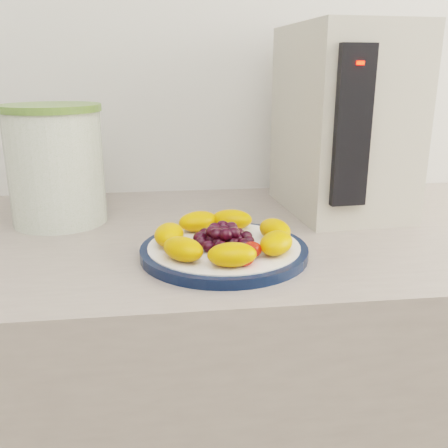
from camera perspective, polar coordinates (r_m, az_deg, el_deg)
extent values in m
cube|color=silver|center=(1.14, -5.28, 23.93)|extent=(3.50, 0.02, 2.60)
cube|color=gray|center=(1.09, -3.23, -23.87)|extent=(3.50, 0.60, 0.90)
cylinder|color=black|center=(0.75, 0.00, -3.12)|extent=(0.25, 0.25, 0.01)
cylinder|color=white|center=(0.75, 0.00, -3.04)|extent=(0.23, 0.23, 0.02)
cylinder|color=#3F611A|center=(0.94, -18.63, 6.05)|extent=(0.22, 0.22, 0.20)
cylinder|color=olive|center=(0.92, -19.26, 12.43)|extent=(0.22, 0.22, 0.01)
cube|color=#BEB7A5|center=(0.99, 13.40, 11.37)|extent=(0.22, 0.29, 0.35)
cube|color=black|center=(0.84, 14.43, 10.65)|extent=(0.06, 0.02, 0.26)
cube|color=#FF0C05|center=(0.83, 15.30, 17.34)|extent=(0.01, 0.01, 0.01)
ellipsoid|color=orange|center=(0.77, 5.83, -0.67)|extent=(0.05, 0.07, 0.03)
ellipsoid|color=orange|center=(0.81, 0.90, 0.54)|extent=(0.08, 0.06, 0.03)
ellipsoid|color=orange|center=(0.81, -2.98, 0.33)|extent=(0.08, 0.07, 0.03)
ellipsoid|color=orange|center=(0.74, -6.29, -1.20)|extent=(0.05, 0.07, 0.03)
ellipsoid|color=orange|center=(0.68, -4.71, -2.86)|extent=(0.08, 0.08, 0.03)
ellipsoid|color=orange|center=(0.66, 0.93, -3.51)|extent=(0.07, 0.04, 0.03)
ellipsoid|color=orange|center=(0.71, 5.99, -2.16)|extent=(0.07, 0.08, 0.03)
ellipsoid|color=black|center=(0.74, 0.00, -1.71)|extent=(0.02, 0.02, 0.02)
ellipsoid|color=black|center=(0.74, 1.43, -1.74)|extent=(0.02, 0.02, 0.02)
ellipsoid|color=black|center=(0.76, 0.55, -1.29)|extent=(0.02, 0.02, 0.02)
ellipsoid|color=black|center=(0.75, -0.86, -1.41)|extent=(0.02, 0.02, 0.02)
ellipsoid|color=black|center=(0.74, -1.44, -1.87)|extent=(0.02, 0.02, 0.02)
ellipsoid|color=black|center=(0.72, -0.57, -2.20)|extent=(0.02, 0.02, 0.02)
ellipsoid|color=black|center=(0.73, 0.90, -2.14)|extent=(0.02, 0.02, 0.02)
ellipsoid|color=black|center=(0.75, 2.57, -1.46)|extent=(0.02, 0.02, 0.02)
ellipsoid|color=black|center=(0.77, 1.66, -1.09)|extent=(0.02, 0.02, 0.02)
ellipsoid|color=black|center=(0.77, 0.36, -0.85)|extent=(0.02, 0.02, 0.02)
ellipsoid|color=black|center=(0.77, -1.03, -1.01)|extent=(0.02, 0.02, 0.02)
ellipsoid|color=black|center=(0.76, -2.17, -1.18)|extent=(0.02, 0.02, 0.02)
ellipsoid|color=black|center=(0.75, -2.78, -1.61)|extent=(0.02, 0.02, 0.02)
ellipsoid|color=black|center=(0.73, -2.66, -2.17)|extent=(0.02, 0.02, 0.02)
ellipsoid|color=black|center=(0.71, -1.79, -2.58)|extent=(0.02, 0.02, 0.02)
ellipsoid|color=black|center=(0.71, -0.40, -2.70)|extent=(0.02, 0.02, 0.02)
ellipsoid|color=black|center=(0.71, 1.12, -2.70)|extent=(0.02, 0.02, 0.02)
ellipsoid|color=black|center=(0.72, 2.30, -2.36)|extent=(0.02, 0.02, 0.02)
ellipsoid|color=black|center=(0.74, 2.81, -1.96)|extent=(0.02, 0.02, 0.02)
ellipsoid|color=black|center=(0.74, 0.00, -0.80)|extent=(0.02, 0.02, 0.02)
ellipsoid|color=black|center=(0.75, 0.83, -0.45)|extent=(0.02, 0.02, 0.02)
ellipsoid|color=black|center=(0.75, -0.17, -0.35)|extent=(0.02, 0.02, 0.02)
ellipsoid|color=black|center=(0.75, -1.08, -0.53)|extent=(0.02, 0.02, 0.02)
ellipsoid|color=black|center=(0.73, -1.37, -0.86)|extent=(0.02, 0.02, 0.02)
ellipsoid|color=black|center=(0.72, -0.86, -1.14)|extent=(0.02, 0.02, 0.02)
ellipsoid|color=black|center=(0.72, 0.18, -1.22)|extent=(0.02, 0.02, 0.02)
ellipsoid|color=black|center=(0.73, 1.11, -1.06)|extent=(0.02, 0.02, 0.02)
ellipsoid|color=red|center=(0.68, 1.17, -3.24)|extent=(0.03, 0.03, 0.02)
ellipsoid|color=red|center=(0.69, 3.15, -2.97)|extent=(0.03, 0.03, 0.02)
ellipsoid|color=red|center=(0.66, 2.43, -3.83)|extent=(0.04, 0.04, 0.02)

